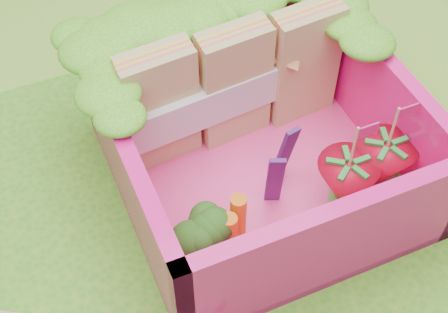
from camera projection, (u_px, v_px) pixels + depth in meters
name	position (u px, v px, depth m)	size (l,w,h in m)	color
ground	(204.00, 239.00, 2.84)	(14.00, 14.00, 0.00)	#80C738
placemat	(204.00, 238.00, 2.83)	(2.60, 2.60, 0.03)	#49A024
bento_floor	(259.00, 175.00, 3.01)	(1.30, 1.30, 0.05)	#FF4193
bento_box	(261.00, 141.00, 2.82)	(1.30, 1.30, 0.55)	#F41481
lettuce_ruffle	(219.00, 20.00, 2.85)	(1.43, 0.83, 0.11)	#2A8E19
sandwich_stack	(235.00, 84.00, 2.94)	(1.12, 0.27, 0.62)	tan
broccoli	(203.00, 235.00, 2.54)	(0.31, 0.31, 0.27)	#62AA52
carrot_sticks	(234.00, 228.00, 2.61)	(0.14, 0.13, 0.29)	orange
purple_wedges	(280.00, 166.00, 2.77)	(0.19, 0.16, 0.38)	#421A5B
strawberry_left	(345.00, 184.00, 2.76)	(0.27, 0.27, 0.51)	#B50B29
strawberry_right	(382.00, 165.00, 2.83)	(0.27, 0.27, 0.51)	#B50B29
snap_peas	(357.00, 176.00, 2.94)	(0.56, 0.52, 0.05)	#50A533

